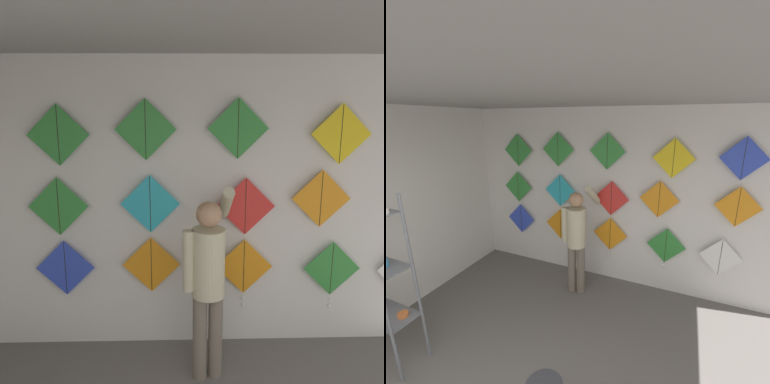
# 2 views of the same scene
# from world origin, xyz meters

# --- Properties ---
(back_panel) EXTENTS (5.64, 0.06, 2.80)m
(back_panel) POSITION_xyz_m (0.00, 3.28, 1.40)
(back_panel) COLOR silver
(back_panel) RESTS_ON ground
(left_panel) EXTENTS (0.06, 4.05, 2.80)m
(left_panel) POSITION_xyz_m (-2.45, 1.63, 1.40)
(left_panel) COLOR silver
(left_panel) RESTS_ON ground
(ceiling_slab) EXTENTS (5.64, 4.05, 0.04)m
(ceiling_slab) POSITION_xyz_m (0.00, 1.63, 2.82)
(ceiling_slab) COLOR gray
(shopkeeper) EXTENTS (0.43, 0.63, 1.72)m
(shopkeeper) POSITION_xyz_m (-0.33, 2.70, 0.97)
(shopkeeper) COLOR #726656
(shopkeeper) RESTS_ON ground
(kite_0) EXTENTS (0.55, 0.01, 0.55)m
(kite_0) POSITION_xyz_m (-1.67, 3.19, 0.83)
(kite_0) COLOR blue
(kite_1) EXTENTS (0.55, 0.01, 0.55)m
(kite_1) POSITION_xyz_m (-0.84, 3.19, 0.86)
(kite_1) COLOR orange
(kite_2) EXTENTS (0.55, 0.04, 0.69)m
(kite_2) POSITION_xyz_m (0.05, 3.19, 0.80)
(kite_2) COLOR orange
(kite_3) EXTENTS (0.55, 0.04, 0.69)m
(kite_3) POSITION_xyz_m (0.91, 3.19, 0.77)
(kite_3) COLOR #338C38
(kite_4) EXTENTS (0.55, 0.01, 0.55)m
(kite_4) POSITION_xyz_m (1.64, 3.19, 0.77)
(kite_4) COLOR white
(kite_5) EXTENTS (0.55, 0.01, 0.55)m
(kite_5) POSITION_xyz_m (-1.69, 3.19, 1.44)
(kite_5) COLOR #338C38
(kite_6) EXTENTS (0.55, 0.01, 0.55)m
(kite_6) POSITION_xyz_m (-0.84, 3.19, 1.46)
(kite_6) COLOR #28B2C6
(kite_7) EXTENTS (0.55, 0.01, 0.55)m
(kite_7) POSITION_xyz_m (0.05, 3.19, 1.43)
(kite_7) COLOR red
(kite_8) EXTENTS (0.55, 0.01, 0.55)m
(kite_8) POSITION_xyz_m (0.76, 3.19, 1.50)
(kite_8) COLOR orange
(kite_9) EXTENTS (0.55, 0.01, 0.55)m
(kite_9) POSITION_xyz_m (1.74, 3.19, 1.52)
(kite_9) COLOR orange
(kite_10) EXTENTS (0.55, 0.01, 0.55)m
(kite_10) POSITION_xyz_m (-1.64, 3.19, 2.10)
(kite_10) COLOR #338C38
(kite_11) EXTENTS (0.55, 0.01, 0.55)m
(kite_11) POSITION_xyz_m (-0.87, 3.19, 2.15)
(kite_11) COLOR #338C38
(kite_12) EXTENTS (0.55, 0.01, 0.55)m
(kite_12) POSITION_xyz_m (-0.04, 3.19, 2.16)
(kite_12) COLOR #338C38
(kite_13) EXTENTS (0.55, 0.01, 0.55)m
(kite_13) POSITION_xyz_m (0.90, 3.19, 2.10)
(kite_13) COLOR yellow
(kite_14) EXTENTS (0.55, 0.01, 0.55)m
(kite_14) POSITION_xyz_m (1.71, 3.19, 2.15)
(kite_14) COLOR blue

